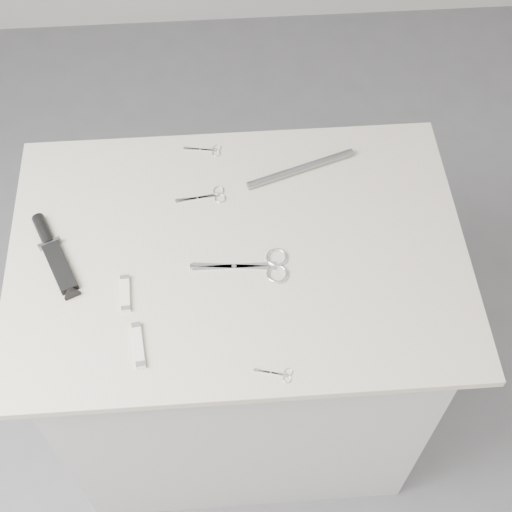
{
  "coord_description": "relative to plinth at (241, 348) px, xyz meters",
  "views": [
    {
      "loc": [
        -0.02,
        -0.89,
        2.19
      ],
      "look_at": [
        0.04,
        -0.02,
        0.92
      ],
      "focal_mm": 50.0,
      "sensor_mm": 36.0,
      "label": 1
    }
  ],
  "objects": [
    {
      "name": "sheathed_knife",
      "position": [
        -0.4,
        0.02,
        0.48
      ],
      "size": [
        0.12,
        0.21,
        0.03
      ],
      "rotation": [
        0.0,
        0.0,
        1.99
      ],
      "color": "black",
      "rests_on": "display_board"
    },
    {
      "name": "pocket_knife_a",
      "position": [
        -0.21,
        -0.22,
        0.48
      ],
      "size": [
        0.03,
        0.1,
        0.01
      ],
      "rotation": [
        0.0,
        0.0,
        1.7
      ],
      "color": "white",
      "rests_on": "display_board"
    },
    {
      "name": "embroidery_scissors_a",
      "position": [
        -0.06,
        0.15,
        0.47
      ],
      "size": [
        0.12,
        0.05,
        0.0
      ],
      "rotation": [
        0.0,
        0.0,
        0.12
      ],
      "color": "white",
      "rests_on": "display_board"
    },
    {
      "name": "display_board",
      "position": [
        0.0,
        0.0,
        0.46
      ],
      "size": [
        1.0,
        0.7,
        0.02
      ],
      "primitive_type": "cube",
      "color": "beige",
      "rests_on": "plinth"
    },
    {
      "name": "plinth",
      "position": [
        0.0,
        0.0,
        0.0
      ],
      "size": [
        0.9,
        0.6,
        0.9
      ],
      "primitive_type": "cube",
      "color": "#BABAB8",
      "rests_on": "ground"
    },
    {
      "name": "large_shears",
      "position": [
        0.05,
        -0.05,
        0.47
      ],
      "size": [
        0.21,
        0.09,
        0.01
      ],
      "rotation": [
        0.0,
        0.0,
        -0.06
      ],
      "color": "white",
      "rests_on": "display_board"
    },
    {
      "name": "ground",
      "position": [
        0.0,
        0.0,
        -0.46
      ],
      "size": [
        4.0,
        4.0,
        0.01
      ],
      "primitive_type": "cube",
      "color": "slate",
      "rests_on": "ground"
    },
    {
      "name": "metal_rail",
      "position": [
        0.16,
        0.21,
        0.48
      ],
      "size": [
        0.26,
        0.1,
        0.02
      ],
      "primitive_type": "cylinder",
      "rotation": [
        0.0,
        1.57,
        0.33
      ],
      "color": "gray",
      "rests_on": "display_board"
    },
    {
      "name": "tiny_scissors",
      "position": [
        0.06,
        -0.3,
        0.47
      ],
      "size": [
        0.08,
        0.04,
        0.0
      ],
      "rotation": [
        0.0,
        0.0,
        -0.26
      ],
      "color": "white",
      "rests_on": "display_board"
    },
    {
      "name": "pocket_knife_b",
      "position": [
        -0.24,
        -0.1,
        0.48
      ],
      "size": [
        0.02,
        0.09,
        0.01
      ],
      "rotation": [
        0.0,
        0.0,
        1.63
      ],
      "color": "white",
      "rests_on": "display_board"
    },
    {
      "name": "embroidery_scissors_b",
      "position": [
        -0.05,
        0.3,
        0.47
      ],
      "size": [
        0.09,
        0.04,
        0.0
      ],
      "rotation": [
        0.0,
        0.0,
        -0.17
      ],
      "color": "white",
      "rests_on": "display_board"
    }
  ]
}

